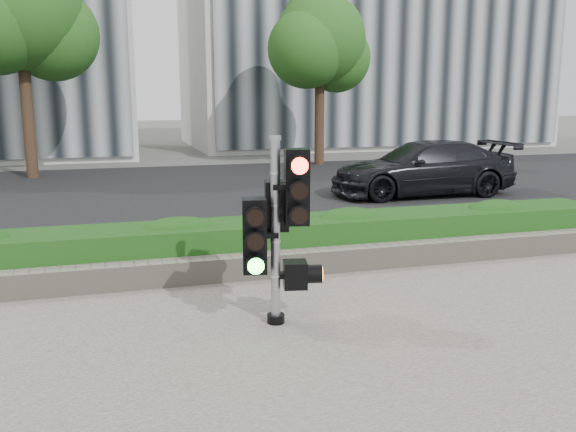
% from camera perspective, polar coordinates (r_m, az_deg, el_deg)
% --- Properties ---
extents(ground, '(120.00, 120.00, 0.00)m').
position_cam_1_polar(ground, '(7.13, 2.09, -10.12)').
color(ground, '#51514C').
rests_on(ground, ground).
extents(road, '(60.00, 13.00, 0.02)m').
position_cam_1_polar(road, '(16.63, -8.85, 2.15)').
color(road, black).
rests_on(road, ground).
extents(curb, '(60.00, 0.25, 0.12)m').
position_cam_1_polar(curb, '(10.00, -3.62, -3.47)').
color(curb, gray).
rests_on(curb, ground).
extents(stone_wall, '(12.00, 0.32, 0.34)m').
position_cam_1_polar(stone_wall, '(8.79, -1.82, -4.57)').
color(stone_wall, gray).
rests_on(stone_wall, sidewalk).
extents(hedge, '(12.00, 1.00, 0.68)m').
position_cam_1_polar(hedge, '(9.36, -2.83, -2.53)').
color(hedge, '#2B7122').
rests_on(hedge, sidewalk).
extents(building_right, '(18.00, 10.00, 12.00)m').
position_cam_1_polar(building_right, '(34.10, 6.66, 16.88)').
color(building_right, '#B7B7B2').
rests_on(building_right, ground).
extents(tree_left, '(4.61, 4.03, 7.34)m').
position_cam_1_polar(tree_left, '(21.13, -23.85, 16.97)').
color(tree_left, black).
rests_on(tree_left, ground).
extents(tree_right, '(4.10, 3.58, 6.53)m').
position_cam_1_polar(tree_right, '(23.20, 2.94, 15.88)').
color(tree_right, black).
rests_on(tree_right, ground).
extents(traffic_signal, '(0.77, 0.61, 2.14)m').
position_cam_1_polar(traffic_signal, '(6.80, -0.96, -0.51)').
color(traffic_signal, black).
rests_on(traffic_signal, sidewalk).
extents(car_dark, '(4.90, 2.06, 1.41)m').
position_cam_1_polar(car_dark, '(16.34, 12.48, 4.40)').
color(car_dark, black).
rests_on(car_dark, road).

